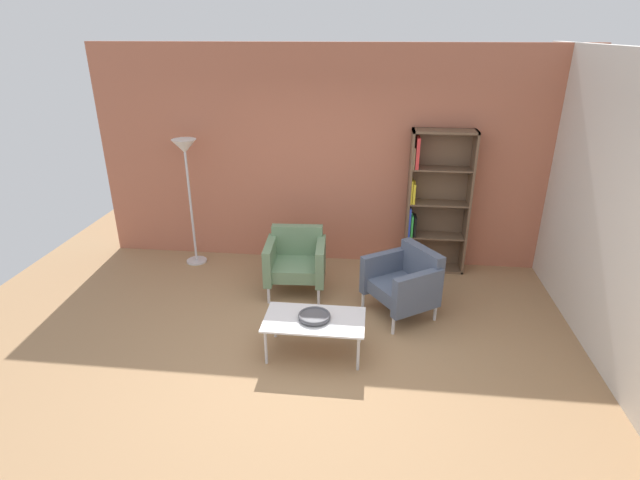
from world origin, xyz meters
The scene contains 9 objects.
ground_plane centered at (0.00, 0.00, 0.00)m, with size 8.32×8.32×0.00m, color #9E7751.
brick_back_panel centered at (0.00, 2.46, 1.45)m, with size 6.40×0.12×2.90m, color #B2664C.
plaster_right_partition centered at (2.86, 0.60, 1.45)m, with size 0.12×5.20×2.90m, color silver.
bookshelf_tall centered at (1.35, 2.26, 0.93)m, with size 0.80×0.30×1.90m.
coffee_table_low centered at (0.04, 0.14, 0.37)m, with size 1.00×0.56×0.40m.
decorative_bowl centered at (0.04, 0.14, 0.43)m, with size 0.32×0.32×0.05m.
armchair_by_bookshelf centered at (-0.35, 1.43, 0.41)m, with size 0.76×0.70×0.78m.
armchair_spare_guest centered at (0.96, 1.01, 0.41)m, with size 0.93×0.94×0.78m.
floor_lamp_torchiere centered at (-1.89, 2.08, 1.45)m, with size 0.32×0.32×1.74m.
Camera 1 is at (0.56, -4.00, 3.04)m, focal length 27.63 mm.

